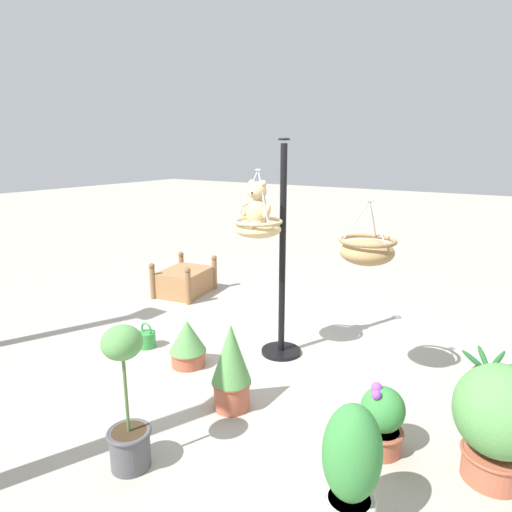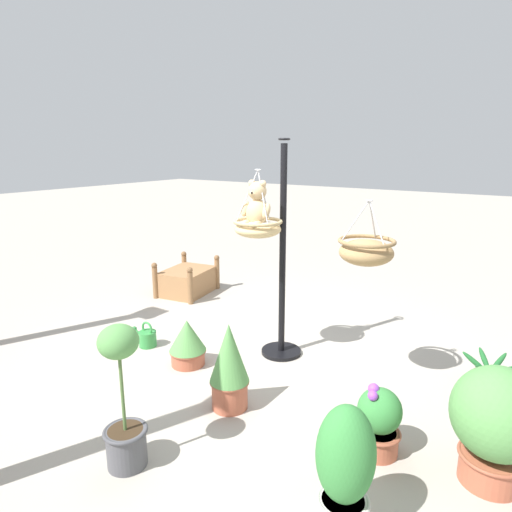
% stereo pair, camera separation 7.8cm
% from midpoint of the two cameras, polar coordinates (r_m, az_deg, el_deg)
% --- Properties ---
extents(ground_plane, '(40.00, 40.00, 0.00)m').
position_cam_midpoint_polar(ground_plane, '(5.12, 0.30, -12.32)').
color(ground_plane, '#A8A093').
extents(display_pole_central, '(0.44, 0.44, 2.34)m').
position_cam_midpoint_polar(display_pole_central, '(4.86, 3.81, -4.68)').
color(display_pole_central, black).
rests_on(display_pole_central, ground).
extents(hanging_basket_with_teddy, '(0.50, 0.50, 0.69)m').
position_cam_midpoint_polar(hanging_basket_with_teddy, '(4.54, 0.73, 3.68)').
color(hanging_basket_with_teddy, tan).
extents(teddy_bear, '(0.33, 0.30, 0.48)m').
position_cam_midpoint_polar(teddy_bear, '(4.49, 0.57, 6.23)').
color(teddy_bear, tan).
extents(hanging_basket_left_high, '(0.51, 0.51, 0.59)m').
position_cam_midpoint_polar(hanging_basket_left_high, '(4.10, 14.46, 0.67)').
color(hanging_basket_left_high, '#A37F51').
extents(wooden_planter_box, '(0.84, 0.98, 0.56)m').
position_cam_midpoint_polar(wooden_planter_box, '(7.09, -8.48, -3.06)').
color(wooden_planter_box, '#9E7047').
rests_on(wooden_planter_box, ground).
extents(potted_plant_fern_front, '(0.32, 0.32, 1.09)m').
position_cam_midpoint_polar(potted_plant_fern_front, '(3.43, -15.97, -17.84)').
color(potted_plant_fern_front, '#4C4C51').
rests_on(potted_plant_fern_front, ground).
extents(potted_plant_flowering_red, '(0.51, 0.51, 0.34)m').
position_cam_midpoint_polar(potted_plant_flowering_red, '(4.93, 28.02, -13.47)').
color(potted_plant_flowering_red, '#AD563D').
rests_on(potted_plant_flowering_red, ground).
extents(potted_plant_tall_leafy, '(0.39, 0.39, 0.50)m').
position_cam_midpoint_polar(potted_plant_tall_leafy, '(4.82, -8.30, -10.89)').
color(potted_plant_tall_leafy, '#AD563D').
rests_on(potted_plant_tall_leafy, ground).
extents(potted_plant_bushy_green, '(0.60, 0.60, 0.85)m').
position_cam_midpoint_polar(potted_plant_bushy_green, '(3.57, 28.99, -18.05)').
color(potted_plant_bushy_green, '#AD563D').
rests_on(potted_plant_bushy_green, ground).
extents(potted_plant_small_succulent, '(0.34, 0.34, 0.56)m').
position_cam_midpoint_polar(potted_plant_small_succulent, '(3.67, 16.05, -19.64)').
color(potted_plant_small_succulent, '#AD563D').
rests_on(potted_plant_small_succulent, ground).
extents(potted_plant_conical_shrub, '(0.35, 0.35, 0.79)m').
position_cam_midpoint_polar(potted_plant_conical_shrub, '(3.99, -2.87, -13.84)').
color(potted_plant_conical_shrub, '#AD563D').
rests_on(potted_plant_conical_shrub, ground).
extents(potted_plant_trailing_ivy, '(0.35, 0.35, 0.82)m').
position_cam_midpoint_polar(potted_plant_trailing_ivy, '(2.95, 12.13, -24.88)').
color(potted_plant_trailing_ivy, beige).
rests_on(potted_plant_trailing_ivy, ground).
extents(watering_can, '(0.35, 0.20, 0.30)m').
position_cam_midpoint_polar(watering_can, '(5.39, -13.36, -10.13)').
color(watering_can, '#338C3F').
rests_on(watering_can, ground).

